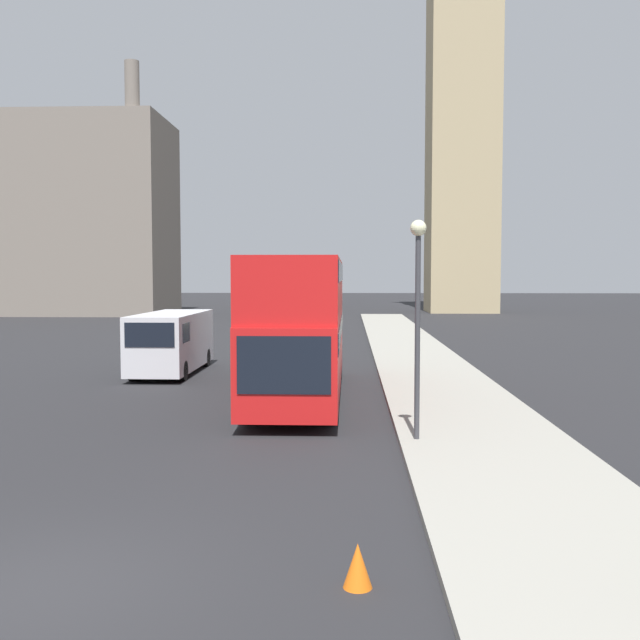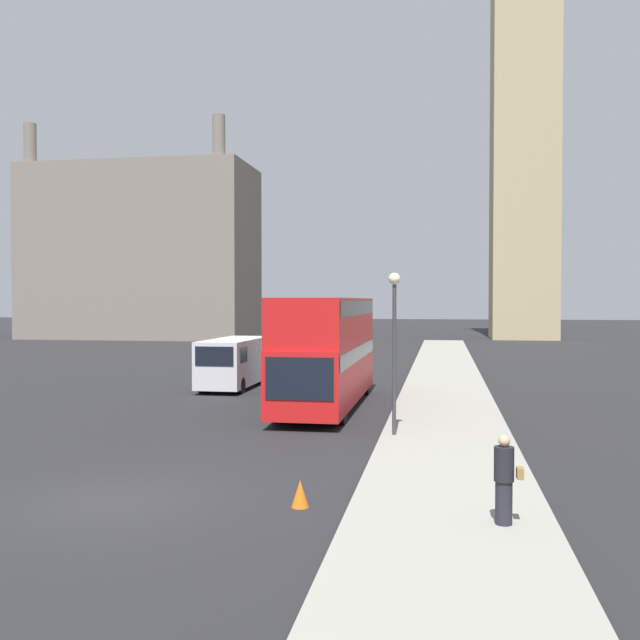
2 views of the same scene
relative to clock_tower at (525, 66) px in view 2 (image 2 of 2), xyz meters
The scene contains 9 objects.
ground_plane 75.15m from the clock_tower, 103.05° to the right, with size 300.00×300.00×0.00m, color black.
sidewalk_strip 73.99m from the clock_tower, 97.31° to the right, with size 3.91×120.00×0.15m.
clock_tower is the anchor object (origin of this frame).
building_block_distant 47.07m from the clock_tower, behind, with size 24.94×11.06×23.33m.
red_double_decker_bus 61.49m from the clock_tower, 103.91° to the right, with size 2.56×11.21×4.30m.
white_van 59.01m from the clock_tower, 111.15° to the right, with size 2.10×6.20×2.36m.
pedestrian 74.22m from the clock_tower, 96.42° to the right, with size 0.52×0.36×1.62m.
street_lamp 66.02m from the clock_tower, 99.69° to the right, with size 0.36×0.36×4.89m.
traffic_cone 74.16m from the clock_tower, 99.82° to the right, with size 0.36×0.36×0.55m.
Camera 2 is at (6.81, -13.92, 4.20)m, focal length 40.00 mm.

